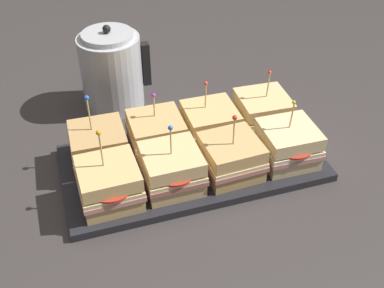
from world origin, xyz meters
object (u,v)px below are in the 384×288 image
object	(u,v)px
sandwich_front_center_right	(231,157)
kettle_steel	(112,71)
sandwich_front_far_left	(109,184)
sandwich_back_far_right	(263,112)
serving_platter	(192,163)
sandwich_front_far_right	(288,144)
sandwich_front_center_left	(172,169)
sandwich_back_center_left	(156,134)
sandwich_back_center_right	(210,124)
sandwich_back_far_left	(99,146)

from	to	relation	value
sandwich_front_center_right	kettle_steel	distance (m)	0.41
sandwich_front_far_left	sandwich_back_far_right	distance (m)	0.41
serving_platter	sandwich_front_far_left	world-z (taller)	sandwich_front_far_left
sandwich_front_far_right	sandwich_back_far_right	xyz separation A→B (m)	(-0.00, 0.13, -0.00)
sandwich_front_center_left	sandwich_front_far_right	size ratio (longest dim) A/B	1.00
sandwich_front_far_left	sandwich_front_far_right	distance (m)	0.39
sandwich_front_far_left	sandwich_back_center_left	world-z (taller)	sandwich_front_far_left
sandwich_back_center_right	sandwich_back_far_right	distance (m)	0.13
sandwich_front_far_right	serving_platter	bearing A→B (deg)	162.71
sandwich_back_center_right	kettle_steel	xyz separation A→B (m)	(-0.18, 0.24, 0.04)
sandwich_front_far_left	sandwich_front_center_left	xyz separation A→B (m)	(0.13, 0.00, -0.00)
sandwich_front_far_right	sandwich_back_center_right	distance (m)	0.18
serving_platter	kettle_steel	xyz separation A→B (m)	(-0.12, 0.30, 0.09)
serving_platter	sandwich_front_far_left	xyz separation A→B (m)	(-0.19, -0.07, 0.05)
serving_platter	sandwich_back_center_left	bearing A→B (deg)	134.09
sandwich_back_far_right	kettle_steel	distance (m)	0.39
sandwich_front_center_right	sandwich_back_center_left	xyz separation A→B (m)	(-0.13, 0.13, -0.00)
sandwich_front_far_right	sandwich_front_center_left	bearing A→B (deg)	-179.51
sandwich_back_center_right	sandwich_back_far_right	bearing A→B (deg)	1.56
kettle_steel	sandwich_front_center_right	bearing A→B (deg)	-63.49
sandwich_front_far_right	kettle_steel	world-z (taller)	kettle_steel
sandwich_front_center_right	sandwich_back_far_right	world-z (taller)	sandwich_back_far_right
sandwich_front_far_right	sandwich_back_far_right	world-z (taller)	same
sandwich_back_far_left	sandwich_back_far_right	xyz separation A→B (m)	(0.39, 0.01, 0.00)
sandwich_front_far_right	sandwich_front_center_right	bearing A→B (deg)	-179.65
serving_platter	sandwich_front_center_right	distance (m)	0.10
serving_platter	sandwich_front_far_left	size ratio (longest dim) A/B	3.36
sandwich_back_center_right	sandwich_back_far_right	xyz separation A→B (m)	(0.13, 0.00, 0.00)
sandwich_back_center_right	kettle_steel	world-z (taller)	kettle_steel
sandwich_back_center_left	serving_platter	bearing A→B (deg)	-45.91
sandwich_back_far_left	kettle_steel	distance (m)	0.26
sandwich_front_center_right	sandwich_back_center_right	xyz separation A→B (m)	(-0.00, 0.13, -0.00)
sandwich_back_far_right	kettle_steel	bearing A→B (deg)	143.20
sandwich_front_far_left	sandwich_back_center_left	size ratio (longest dim) A/B	1.20
sandwich_back_far_left	sandwich_back_center_left	distance (m)	0.13
serving_platter	sandwich_front_far_right	distance (m)	0.21
sandwich_front_center_left	sandwich_back_far_right	xyz separation A→B (m)	(0.26, 0.13, -0.00)
sandwich_front_center_right	sandwich_back_far_left	xyz separation A→B (m)	(-0.26, 0.12, 0.00)
sandwich_front_center_left	sandwich_back_center_left	size ratio (longest dim) A/B	1.09
sandwich_back_center_right	kettle_steel	distance (m)	0.30
sandwich_back_far_right	kettle_steel	size ratio (longest dim) A/B	0.69
sandwich_front_far_left	sandwich_front_center_left	distance (m)	0.13
serving_platter	sandwich_back_far_left	world-z (taller)	sandwich_back_far_left
sandwich_back_center_left	sandwich_back_far_right	world-z (taller)	sandwich_back_far_right
sandwich_back_far_left	sandwich_back_center_left	size ratio (longest dim) A/B	1.18
sandwich_back_center_right	sandwich_back_far_right	size ratio (longest dim) A/B	0.96
sandwich_front_far_right	sandwich_back_far_left	size ratio (longest dim) A/B	0.93
sandwich_back_far_left	sandwich_back_far_right	bearing A→B (deg)	0.98
kettle_steel	sandwich_back_center_left	bearing A→B (deg)	-77.41
sandwich_front_far_right	sandwich_back_far_left	bearing A→B (deg)	162.53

